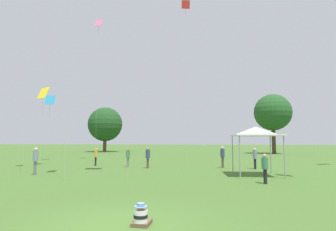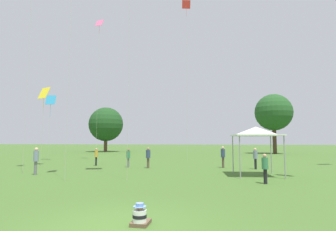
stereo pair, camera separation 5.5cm
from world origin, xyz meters
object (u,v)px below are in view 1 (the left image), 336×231
at_px(person_standing_5, 265,166).
at_px(kite_8, 99,29).
at_px(distant_tree_1, 273,113).
at_px(distant_tree_0, 105,124).
at_px(person_standing_1, 148,156).
at_px(canopy_tent, 256,132).
at_px(person_standing_6, 35,158).
at_px(person_standing_0, 255,156).
at_px(person_standing_3, 96,155).
at_px(person_standing_4, 223,155).
at_px(kite_1, 50,101).
at_px(person_standing_2, 128,156).
at_px(kite_4, 186,12).
at_px(seated_toddler, 141,216).
at_px(kite_6, 43,94).

relative_size(person_standing_5, kite_8, 0.09).
bearing_deg(distant_tree_1, distant_tree_0, 174.06).
xyz_separation_m(person_standing_1, canopy_tent, (7.93, -3.36, 1.80)).
distance_m(person_standing_6, distant_tree_1, 39.01).
distance_m(person_standing_0, person_standing_3, 13.61).
xyz_separation_m(person_standing_4, kite_1, (-19.14, 5.00, 5.73)).
bearing_deg(person_standing_5, person_standing_0, -6.46).
xyz_separation_m(canopy_tent, kite_8, (-15.51, 10.06, 12.35)).
bearing_deg(person_standing_3, distant_tree_1, 109.00).
height_order(person_standing_2, kite_4, kite_4).
xyz_separation_m(distant_tree_0, distant_tree_1, (31.88, -3.32, 1.51)).
bearing_deg(kite_8, person_standing_1, 14.47).
distance_m(person_standing_6, kite_8, 18.50).
xyz_separation_m(person_standing_5, kite_4, (-5.45, 15.76, 16.75)).
relative_size(seated_toddler, person_standing_2, 0.38).
height_order(seated_toddler, person_standing_5, person_standing_5).
bearing_deg(kite_6, kite_8, 135.26).
xyz_separation_m(person_standing_5, kite_6, (-17.73, 7.08, 5.54)).
height_order(person_standing_3, distant_tree_1, distant_tree_1).
relative_size(person_standing_1, person_standing_4, 0.96).
bearing_deg(person_standing_5, person_standing_1, 48.64).
xyz_separation_m(kite_6, kite_8, (2.35, 6.21, 8.70)).
bearing_deg(kite_4, person_standing_5, 141.45).
relative_size(seated_toddler, kite_6, 0.08).
bearing_deg(person_standing_1, distant_tree_0, -92.82).
xyz_separation_m(person_standing_2, distant_tree_1, (17.58, 25.99, 6.16)).
relative_size(seated_toddler, person_standing_4, 0.34).
bearing_deg(kite_4, person_standing_3, 78.54).
distance_m(person_standing_1, kite_8, 17.40).
relative_size(canopy_tent, kite_1, 0.42).
xyz_separation_m(person_standing_2, person_standing_5, (9.61, -6.97, -0.01)).
height_order(person_standing_2, distant_tree_0, distant_tree_0).
relative_size(person_standing_0, canopy_tent, 0.53).
height_order(person_standing_0, kite_6, kite_6).
distance_m(person_standing_1, person_standing_6, 8.18).
distance_m(person_standing_1, distant_tree_0, 34.08).
bearing_deg(distant_tree_1, person_standing_2, -124.08).
distance_m(person_standing_1, person_standing_5, 10.22).
xyz_separation_m(person_standing_3, person_standing_4, (11.14, -0.08, 0.11)).
relative_size(person_standing_4, person_standing_5, 1.14).
xyz_separation_m(person_standing_1, person_standing_6, (-6.27, -5.25, 0.08)).
distance_m(distant_tree_0, distant_tree_1, 32.09).
bearing_deg(canopy_tent, person_standing_0, 82.24).
bearing_deg(seated_toddler, distant_tree_1, 74.93).
xyz_separation_m(kite_1, kite_8, (5.55, 0.38, 8.37)).
xyz_separation_m(seated_toddler, person_standing_6, (-9.48, 8.83, 0.83)).
bearing_deg(kite_4, person_standing_1, 107.97).
xyz_separation_m(person_standing_0, canopy_tent, (-0.54, -3.93, 1.81)).
relative_size(person_standing_1, person_standing_2, 1.08).
xyz_separation_m(canopy_tent, kite_4, (-5.57, 12.53, 14.87)).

